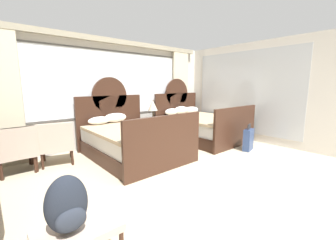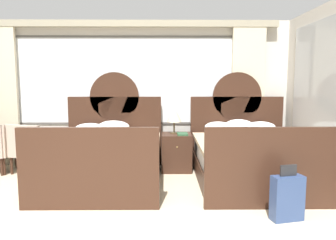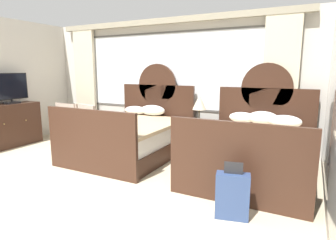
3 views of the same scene
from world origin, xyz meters
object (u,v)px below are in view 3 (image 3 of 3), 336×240
tv_flatscreen (11,88)px  suitcase_on_floor (232,196)px  bed_near_mirror (254,151)px  bed_near_window (131,136)px  nightstand_between_beds (200,137)px  book_on_nightstand (203,121)px  armchair_by_window_centre (73,119)px  armchair_by_window_right (73,119)px  armchair_by_window_left (94,121)px  table_lamp_on_nightstand (199,103)px

tv_flatscreen → suitcase_on_floor: (4.96, -0.88, -0.97)m
bed_near_mirror → suitcase_on_floor: 1.47m
bed_near_window → nightstand_between_beds: bearing=30.1°
bed_near_mirror → nightstand_between_beds: 1.31m
book_on_nightstand → armchair_by_window_centre: size_ratio=0.30×
bed_near_mirror → tv_flatscreen: bed_near_mirror is taller
nightstand_between_beds → armchair_by_window_right: size_ratio=0.77×
nightstand_between_beds → armchair_by_window_left: size_ratio=0.77×
bed_near_window → suitcase_on_floor: (2.32, -1.45, -0.11)m
table_lamp_on_nightstand → nightstand_between_beds: bearing=-53.8°
armchair_by_window_left → table_lamp_on_nightstand: bearing=4.1°
bed_near_mirror → armchair_by_window_right: bed_near_mirror is taller
bed_near_window → armchair_by_window_centre: size_ratio=2.57×
tv_flatscreen → table_lamp_on_nightstand: bearing=18.9°
nightstand_between_beds → armchair_by_window_centre: size_ratio=0.77×
bed_near_mirror → table_lamp_on_nightstand: bearing=149.1°
tv_flatscreen → suitcase_on_floor: bearing=-10.1°
armchair_by_window_right → bed_near_window: bearing=-14.6°
table_lamp_on_nightstand → armchair_by_window_centre: 3.19m
armchair_by_window_centre → tv_flatscreen: bearing=-118.5°
bed_near_mirror → armchair_by_window_left: bearing=171.9°
book_on_nightstand → armchair_by_window_left: armchair_by_window_left is taller
nightstand_between_beds → book_on_nightstand: bearing=-46.1°
book_on_nightstand → suitcase_on_floor: bearing=-61.7°
tv_flatscreen → armchair_by_window_right: bearing=61.9°
tv_flatscreen → armchair_by_window_centre: size_ratio=0.89×
table_lamp_on_nightstand → armchair_by_window_right: (-3.15, -0.18, -0.55)m
bed_near_mirror → armchair_by_window_left: 3.70m
book_on_nightstand → tv_flatscreen: 4.08m
nightstand_between_beds → bed_near_window: bearing=-149.9°
table_lamp_on_nightstand → armchair_by_window_right: table_lamp_on_nightstand is taller
nightstand_between_beds → table_lamp_on_nightstand: table_lamp_on_nightstand is taller
table_lamp_on_nightstand → suitcase_on_floor: (1.22, -2.17, -0.74)m
table_lamp_on_nightstand → suitcase_on_floor: bearing=-60.6°
bed_near_mirror → suitcase_on_floor: bed_near_mirror is taller
table_lamp_on_nightstand → tv_flatscreen: bearing=-161.1°
book_on_nightstand → armchair_by_window_left: (-2.63, -0.02, -0.22)m
bed_near_mirror → armchair_by_window_centre: bearing=173.1°
tv_flatscreen → armchair_by_window_right: (0.59, 1.10, -0.78)m
table_lamp_on_nightstand → armchair_by_window_centre: size_ratio=0.58×
bed_near_window → tv_flatscreen: (-2.64, -0.57, 0.86)m
book_on_nightstand → table_lamp_on_nightstand: bearing=131.5°
bed_near_window → bed_near_mirror: bearing=0.3°
tv_flatscreen → armchair_by_window_centre: (0.60, 1.10, -0.78)m
nightstand_between_beds → armchair_by_window_right: 3.19m
bed_near_mirror → nightstand_between_beds: bed_near_mirror is taller
bed_near_mirror → suitcase_on_floor: (0.05, -1.46, -0.12)m
armchair_by_window_right → armchair_by_window_left: bearing=0.2°
bed_near_window → book_on_nightstand: bed_near_window is taller
table_lamp_on_nightstand → tv_flatscreen: 3.96m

